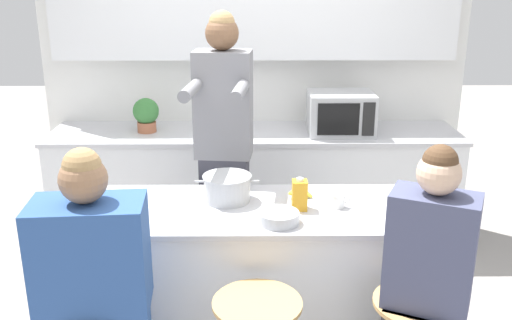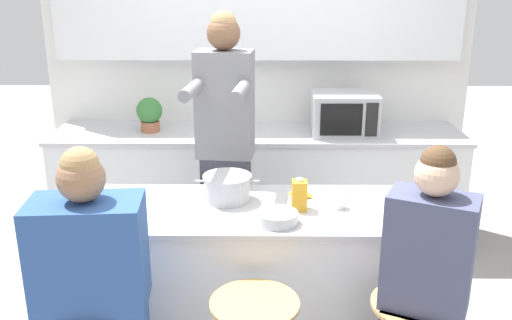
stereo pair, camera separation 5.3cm
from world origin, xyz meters
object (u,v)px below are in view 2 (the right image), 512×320
Objects in this scene: fruit_bowl at (278,218)px; coffee_cup_near at (338,201)px; potted_plant at (150,113)px; microwave at (344,113)px; person_seated_near at (422,309)px; cooking_pot at (227,188)px; banana_bunch at (300,194)px; person_cooking at (226,161)px; juice_carton at (299,195)px; person_wrapped_blanket at (94,305)px; kitchen_island at (256,278)px.

coffee_cup_near reaches higher than fruit_bowl.
microwave is at bearing -1.50° from potted_plant.
person_seated_near is 6.81× the size of fruit_bowl.
potted_plant is at bearing 117.69° from cooking_pot.
banana_bunch is (-0.20, 0.14, -0.01)m from coffee_cup_near.
person_cooking is at bearing -52.46° from potted_plant.
person_seated_near reaches higher than juice_carton.
juice_carton is at bearing -107.06° from microwave.
person_wrapped_blanket is 1.36m from coffee_cup_near.
juice_carton is (-0.02, -0.17, 0.06)m from banana_bunch.
person_wrapped_blanket is 5.41× the size of potted_plant.
cooking_pot reaches higher than fruit_bowl.
person_seated_near is at bearing -4.33° from person_wrapped_blanket.
fruit_bowl is (-0.64, 0.43, 0.26)m from person_seated_near.
person_cooking is at bearing 153.99° from person_seated_near.
kitchen_island is at bearing -32.63° from cooking_pot.
kitchen_island is 10.27× the size of juice_carton.
banana_bunch is at bearing 84.69° from juice_carton.
person_wrapped_blanket is at bearing -127.66° from cooking_pot.
person_seated_near reaches higher than microwave.
cooking_pot is at bearing -173.79° from banana_bunch.
cooking_pot is 0.41m from fruit_bowl.
microwave is at bearing 71.34° from banana_bunch.
banana_bunch is (0.14, 0.35, -0.01)m from fruit_bowl.
person_wrapped_blanket reaches higher than juice_carton.
microwave reaches higher than juice_carton.
potted_plant is (-0.63, 0.82, 0.11)m from person_cooking.
microwave is at bearing 118.23° from person_seated_near.
person_wrapped_blanket is 1.17m from juice_carton.
kitchen_island is 11.41× the size of banana_bunch.
kitchen_island is 0.78m from person_cooking.
person_wrapped_blanket is 0.99× the size of person_seated_near.
person_cooking reaches higher than banana_bunch.
person_cooking reaches higher than microwave.
person_cooking is 1.33× the size of person_wrapped_blanket.
juice_carton is at bearing 27.99° from person_wrapped_blanket.
microwave is (0.65, 1.34, 0.64)m from kitchen_island.
potted_plant is (-1.08, 1.23, 0.17)m from banana_bunch.
juice_carton reaches higher than banana_bunch.
fruit_bowl is at bearing -47.83° from cooking_pot.
microwave is 1.86× the size of potted_plant.
person_cooking is 0.45m from cooking_pot.
person_wrapped_blanket reaches higher than coffee_cup_near.
person_cooking reaches higher than coffee_cup_near.
person_wrapped_blanket reaches higher than banana_bunch.
person_seated_near is 0.75m from coffee_cup_near.
person_wrapped_blanket is 7.90× the size of juice_carton.
kitchen_island is at bearing -149.39° from banana_bunch.
microwave is at bearing 81.28° from coffee_cup_near.
person_wrapped_blanket is 3.97× the size of cooking_pot.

